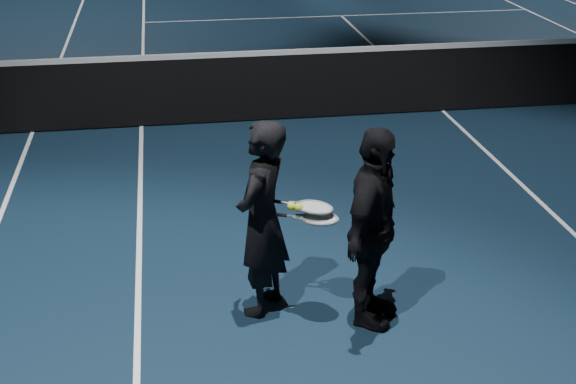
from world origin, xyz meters
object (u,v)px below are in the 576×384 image
object	(u,v)px
racket_upper	(314,207)
tennis_balls	(295,204)
player_b	(373,229)
racket_lower	(320,218)
player_a	(262,219)

from	to	relation	value
racket_upper	tennis_balls	xyz separation A→B (m)	(-0.15, 0.02, 0.03)
player_b	tennis_balls	world-z (taller)	player_b
racket_lower	tennis_balls	distance (m)	0.22
player_a	racket_lower	distance (m)	0.45
player_a	racket_upper	world-z (taller)	player_a
player_a	tennis_balls	size ratio (longest dim) A/B	13.28
player_a	player_b	size ratio (longest dim) A/B	1.00
tennis_balls	player_a	bearing A→B (deg)	160.43
player_a	player_b	world-z (taller)	same
player_a	racket_lower	world-z (taller)	player_a
player_a	racket_lower	bearing A→B (deg)	101.07
player_a	tennis_balls	distance (m)	0.29
racket_lower	player_a	bearing A→B (deg)	180.00
player_b	tennis_balls	size ratio (longest dim) A/B	13.28
player_a	tennis_balls	world-z (taller)	player_a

